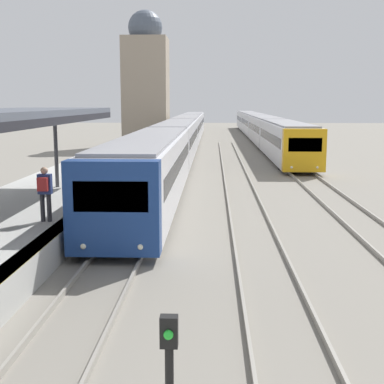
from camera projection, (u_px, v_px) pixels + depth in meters
person_on_platform at (45, 190)px, 16.01m from camera, size 0.40×0.40×1.66m
train_near at (183, 133)px, 48.78m from camera, size 2.64×69.77×3.02m
train_far at (259, 126)px, 63.89m from camera, size 2.61×64.29×3.00m
distant_domed_building at (146, 83)px, 53.63m from camera, size 4.40×4.40×13.45m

